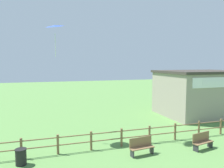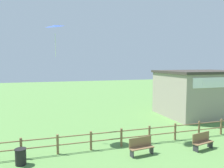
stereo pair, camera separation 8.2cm
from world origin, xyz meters
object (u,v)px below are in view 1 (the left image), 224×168
(park_bench_near_fence, at_px, (141,146))
(kite_blue_delta, at_px, (55,26))
(park_bench_by_building, at_px, (202,141))
(seaside_building, at_px, (199,93))
(trash_bin, at_px, (21,157))

(park_bench_near_fence, bearing_deg, kite_blue_delta, 136.33)
(park_bench_by_building, distance_m, kite_blue_delta, 12.01)
(seaside_building, bearing_deg, park_bench_by_building, -128.17)
(seaside_building, distance_m, kite_blue_delta, 15.76)
(park_bench_by_building, relative_size, kite_blue_delta, 0.68)
(trash_bin, bearing_deg, kite_blue_delta, 59.14)
(park_bench_near_fence, height_order, kite_blue_delta, kite_blue_delta)
(trash_bin, xyz_separation_m, kite_blue_delta, (2.08, 3.48, 7.33))
(trash_bin, bearing_deg, park_bench_by_building, -6.14)
(trash_bin, distance_m, kite_blue_delta, 8.38)
(seaside_building, distance_m, trash_bin, 17.89)
(seaside_building, height_order, kite_blue_delta, kite_blue_delta)
(park_bench_near_fence, xyz_separation_m, park_bench_by_building, (3.95, -0.36, 0.00))
(seaside_building, relative_size, park_bench_by_building, 5.19)
(park_bench_by_building, distance_m, trash_bin, 10.54)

